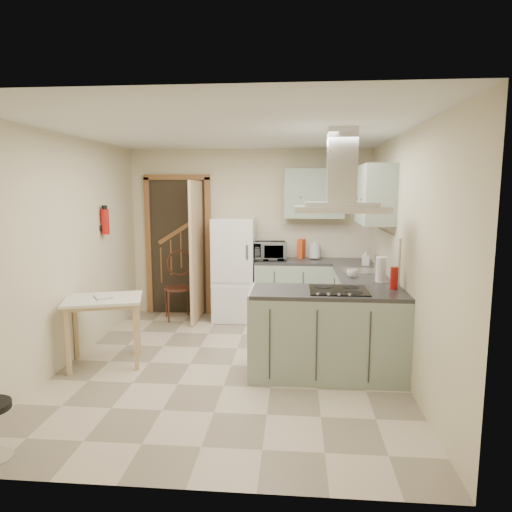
# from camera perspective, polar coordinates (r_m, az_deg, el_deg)

# --- Properties ---
(floor) EXTENTS (4.20, 4.20, 0.00)m
(floor) POSITION_cam_1_polar(r_m,az_deg,el_deg) (5.15, -3.12, -13.47)
(floor) COLOR beige
(floor) RESTS_ON ground
(ceiling) EXTENTS (4.20, 4.20, 0.00)m
(ceiling) POSITION_cam_1_polar(r_m,az_deg,el_deg) (4.82, -3.36, 15.33)
(ceiling) COLOR silver
(ceiling) RESTS_ON back_wall
(back_wall) EXTENTS (3.60, 0.00, 3.60)m
(back_wall) POSITION_cam_1_polar(r_m,az_deg,el_deg) (6.90, -0.77, 2.84)
(back_wall) COLOR beige
(back_wall) RESTS_ON floor
(left_wall) EXTENTS (0.00, 4.20, 4.20)m
(left_wall) POSITION_cam_1_polar(r_m,az_deg,el_deg) (5.38, -22.56, 0.63)
(left_wall) COLOR beige
(left_wall) RESTS_ON floor
(right_wall) EXTENTS (0.00, 4.20, 4.20)m
(right_wall) POSITION_cam_1_polar(r_m,az_deg,el_deg) (4.91, 18.05, 0.16)
(right_wall) COLOR beige
(right_wall) RESTS_ON floor
(doorway) EXTENTS (1.10, 0.12, 2.10)m
(doorway) POSITION_cam_1_polar(r_m,az_deg,el_deg) (7.08, -9.68, 1.24)
(doorway) COLOR brown
(doorway) RESTS_ON floor
(fridge) EXTENTS (0.60, 0.60, 1.50)m
(fridge) POSITION_cam_1_polar(r_m,az_deg,el_deg) (6.69, -2.72, -1.66)
(fridge) COLOR white
(fridge) RESTS_ON floor
(counter_back) EXTENTS (1.08, 0.60, 0.90)m
(counter_back) POSITION_cam_1_polar(r_m,az_deg,el_deg) (6.69, 4.64, -4.30)
(counter_back) COLOR #9EB2A0
(counter_back) RESTS_ON floor
(counter_right) EXTENTS (0.60, 1.95, 0.90)m
(counter_right) POSITION_cam_1_polar(r_m,az_deg,el_deg) (6.09, 12.56, -5.75)
(counter_right) COLOR #9EB2A0
(counter_right) RESTS_ON floor
(splashback) EXTENTS (1.68, 0.02, 0.50)m
(splashback) POSITION_cam_1_polar(r_m,az_deg,el_deg) (6.87, 7.22, 1.91)
(splashback) COLOR beige
(splashback) RESTS_ON counter_back
(wall_cabinet_back) EXTENTS (0.85, 0.35, 0.70)m
(wall_cabinet_back) POSITION_cam_1_polar(r_m,az_deg,el_deg) (6.66, 7.30, 7.75)
(wall_cabinet_back) COLOR #9EB2A0
(wall_cabinet_back) RESTS_ON back_wall
(wall_cabinet_right) EXTENTS (0.35, 0.90, 0.70)m
(wall_cabinet_right) POSITION_cam_1_polar(r_m,az_deg,el_deg) (5.66, 14.65, 7.44)
(wall_cabinet_right) COLOR #9EB2A0
(wall_cabinet_right) RESTS_ON right_wall
(peninsula) EXTENTS (1.55, 0.65, 0.90)m
(peninsula) POSITION_cam_1_polar(r_m,az_deg,el_deg) (4.79, 8.92, -9.53)
(peninsula) COLOR #9EB2A0
(peninsula) RESTS_ON floor
(hob) EXTENTS (0.58, 0.50, 0.01)m
(hob) POSITION_cam_1_polar(r_m,az_deg,el_deg) (4.68, 10.27, -4.21)
(hob) COLOR black
(hob) RESTS_ON peninsula
(extractor_hood) EXTENTS (0.90, 0.55, 0.10)m
(extractor_hood) POSITION_cam_1_polar(r_m,az_deg,el_deg) (4.58, 10.54, 5.78)
(extractor_hood) COLOR silver
(extractor_hood) RESTS_ON ceiling
(sink) EXTENTS (0.45, 0.40, 0.01)m
(sink) POSITION_cam_1_polar(r_m,az_deg,el_deg) (5.83, 12.93, -1.82)
(sink) COLOR silver
(sink) RESTS_ON counter_right
(fire_extinguisher) EXTENTS (0.10, 0.10, 0.32)m
(fire_extinguisher) POSITION_cam_1_polar(r_m,az_deg,el_deg) (6.14, -18.34, 4.07)
(fire_extinguisher) COLOR #B2140F
(fire_extinguisher) RESTS_ON left_wall
(drop_leaf_table) EXTENTS (0.94, 0.80, 0.75)m
(drop_leaf_table) POSITION_cam_1_polar(r_m,az_deg,el_deg) (5.32, -18.37, -8.92)
(drop_leaf_table) COLOR #CDB57E
(drop_leaf_table) RESTS_ON floor
(bentwood_chair) EXTENTS (0.53, 0.53, 0.92)m
(bentwood_chair) POSITION_cam_1_polar(r_m,az_deg,el_deg) (6.86, -9.71, -4.00)
(bentwood_chair) COLOR #492118
(bentwood_chair) RESTS_ON floor
(microwave) EXTENTS (0.51, 0.39, 0.26)m
(microwave) POSITION_cam_1_polar(r_m,az_deg,el_deg) (6.59, 1.68, 0.65)
(microwave) COLOR black
(microwave) RESTS_ON counter_back
(kettle) EXTENTS (0.18, 0.18, 0.25)m
(kettle) POSITION_cam_1_polar(r_m,az_deg,el_deg) (6.71, 7.34, 0.67)
(kettle) COLOR silver
(kettle) RESTS_ON counter_back
(cereal_box) EXTENTS (0.13, 0.20, 0.28)m
(cereal_box) POSITION_cam_1_polar(r_m,az_deg,el_deg) (6.78, 5.70, 0.92)
(cereal_box) COLOR #D84719
(cereal_box) RESTS_ON counter_back
(soap_bottle) EXTENTS (0.11, 0.11, 0.21)m
(soap_bottle) POSITION_cam_1_polar(r_m,az_deg,el_deg) (6.28, 13.55, -0.18)
(soap_bottle) COLOR #A5A5B0
(soap_bottle) RESTS_ON counter_right
(paper_towel) EXTENTS (0.14, 0.14, 0.29)m
(paper_towel) POSITION_cam_1_polar(r_m,az_deg,el_deg) (5.17, 15.37, -1.61)
(paper_towel) COLOR silver
(paper_towel) RESTS_ON counter_right
(cup) EXTENTS (0.14, 0.14, 0.10)m
(cup) POSITION_cam_1_polar(r_m,az_deg,el_deg) (5.39, 11.96, -2.14)
(cup) COLOR silver
(cup) RESTS_ON counter_right
(red_bottle) EXTENTS (0.10, 0.10, 0.23)m
(red_bottle) POSITION_cam_1_polar(r_m,az_deg,el_deg) (4.86, 16.89, -2.67)
(red_bottle) COLOR #A8120E
(red_bottle) RESTS_ON peninsula
(book) EXTENTS (0.28, 0.29, 0.11)m
(book) POSITION_cam_1_polar(r_m,az_deg,el_deg) (5.23, -19.50, -4.42)
(book) COLOR #983240
(book) RESTS_ON drop_leaf_table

